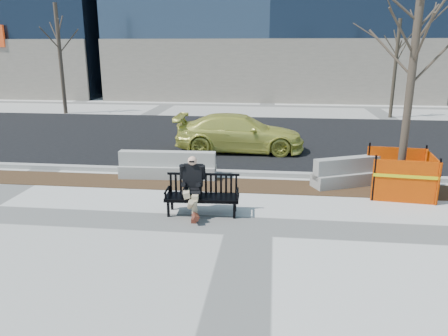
# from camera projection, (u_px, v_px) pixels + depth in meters

# --- Properties ---
(ground) EXTENTS (120.00, 120.00, 0.00)m
(ground) POSITION_uv_depth(u_px,v_px,m) (249.00, 226.00, 8.64)
(ground) COLOR beige
(ground) RESTS_ON ground
(mulch_strip) EXTENTS (40.00, 1.20, 0.02)m
(mulch_strip) POSITION_uv_depth(u_px,v_px,m) (255.00, 186.00, 11.12)
(mulch_strip) COLOR #47301C
(mulch_strip) RESTS_ON ground
(asphalt_street) EXTENTS (60.00, 10.40, 0.01)m
(asphalt_street) POSITION_uv_depth(u_px,v_px,m) (262.00, 138.00, 17.05)
(asphalt_street) COLOR black
(asphalt_street) RESTS_ON ground
(curb) EXTENTS (60.00, 0.25, 0.12)m
(curb) POSITION_uv_depth(u_px,v_px,m) (257.00, 174.00, 12.02)
(curb) COLOR #9E9B93
(curb) RESTS_ON ground
(bench) EXTENTS (1.63, 0.65, 0.86)m
(bench) POSITION_uv_depth(u_px,v_px,m) (202.00, 214.00, 9.28)
(bench) COLOR black
(bench) RESTS_ON ground
(seated_man) EXTENTS (0.58, 0.92, 1.26)m
(seated_man) POSITION_uv_depth(u_px,v_px,m) (193.00, 213.00, 9.33)
(seated_man) COLOR black
(seated_man) RESTS_ON ground
(tree_fence) EXTENTS (2.40, 2.40, 5.48)m
(tree_fence) POSITION_uv_depth(u_px,v_px,m) (398.00, 193.00, 10.58)
(tree_fence) COLOR #FF5100
(tree_fence) RESTS_ON ground
(sedan) EXTENTS (4.42, 1.89, 1.27)m
(sedan) POSITION_uv_depth(u_px,v_px,m) (239.00, 151.00, 14.89)
(sedan) COLOR #CBC84C
(sedan) RESTS_ON ground
(jersey_barrier_left) EXTENTS (2.66, 0.64, 0.76)m
(jersey_barrier_left) POSITION_uv_depth(u_px,v_px,m) (168.00, 178.00, 11.83)
(jersey_barrier_left) COLOR #A5A29A
(jersey_barrier_left) RESTS_ON ground
(jersey_barrier_right) EXTENTS (2.65, 1.58, 0.76)m
(jersey_barrier_right) POSITION_uv_depth(u_px,v_px,m) (360.00, 184.00, 11.29)
(jersey_barrier_right) COLOR gray
(jersey_barrier_right) RESTS_ON ground
(far_tree_left) EXTENTS (2.52, 2.52, 6.14)m
(far_tree_left) POSITION_uv_depth(u_px,v_px,m) (66.00, 113.00, 23.45)
(far_tree_left) COLOR #4C3E31
(far_tree_left) RESTS_ON ground
(far_tree_right) EXTENTS (2.38, 2.38, 5.22)m
(far_tree_right) POSITION_uv_depth(u_px,v_px,m) (390.00, 117.00, 22.05)
(far_tree_right) COLOR #3F3528
(far_tree_right) RESTS_ON ground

